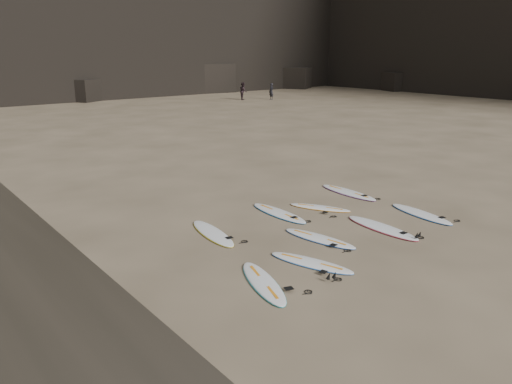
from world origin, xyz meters
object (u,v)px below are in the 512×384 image
surfboard_6 (279,213)px  person_a (271,91)px  surfboard_0 (263,282)px  surfboard_7 (320,207)px  surfboard_4 (421,214)px  surfboard_8 (348,192)px  surfboard_2 (319,238)px  surfboard_5 (213,233)px  surfboard_1 (311,262)px  surfboard_3 (382,227)px  person_b (243,91)px

surfboard_6 → person_a: bearing=51.5°
surfboard_0 → surfboard_6: surfboard_6 is taller
surfboard_0 → surfboard_7: 6.33m
surfboard_4 → surfboard_8: size_ratio=0.94×
surfboard_2 → person_a: (25.92, 32.94, 0.86)m
surfboard_6 → person_a: size_ratio=1.50×
surfboard_5 → person_a: bearing=56.1°
surfboard_2 → surfboard_8: (4.45, 2.78, 0.01)m
surfboard_4 → surfboard_2: bearing=-178.4°
surfboard_4 → surfboard_7: bearing=138.4°
surfboard_8 → surfboard_7: bearing=-161.4°
surfboard_1 → surfboard_3: surfboard_3 is taller
surfboard_1 → surfboard_4: 5.86m
surfboard_2 → surfboard_5: 3.28m
surfboard_1 → surfboard_6: bearing=42.8°
surfboard_0 → person_b: (26.61, 36.01, 0.90)m
surfboard_8 → person_b: person_b is taller
surfboard_2 → person_a: bearing=41.3°
surfboard_6 → surfboard_4: bearing=-38.3°
surfboard_0 → surfboard_8: (7.63, 4.01, 0.00)m
surfboard_3 → surfboard_8: bearing=59.2°
surfboard_0 → surfboard_3: surfboard_3 is taller
surfboard_7 → surfboard_6: bearing=135.6°
surfboard_7 → person_a: bearing=24.0°
surfboard_3 → surfboard_7: 2.71m
surfboard_1 → surfboard_0: bearing=165.8°
surfboard_6 → surfboard_7: size_ratio=1.22×
surfboard_6 → surfboard_0: bearing=-133.7°
surfboard_4 → surfboard_1: bearing=-165.8°
surfboard_1 → person_a: size_ratio=1.36×
surfboard_3 → surfboard_6: 3.54m
surfboard_1 → surfboard_8: bearing=15.4°
surfboard_0 → surfboard_1: surfboard_0 is taller
surfboard_0 → surfboard_3: (5.40, 0.63, 0.00)m
person_b → surfboard_3: bearing=178.7°
surfboard_1 → surfboard_2: (1.44, 1.11, 0.00)m
surfboard_2 → surfboard_0: bearing=-169.4°
surfboard_0 → surfboard_3: bearing=25.7°
surfboard_3 → surfboard_5: (-4.49, 2.96, -0.00)m
surfboard_2 → surfboard_3: bearing=-25.4°
surfboard_4 → person_a: bearing=66.1°
surfboard_6 → surfboard_3: bearing=-61.7°
surfboard_7 → person_b: (21.24, 32.67, 0.91)m
surfboard_4 → person_b: bearing=70.5°
surfboard_0 → surfboard_3: size_ratio=0.91×
surfboard_2 → surfboard_4: bearing=-17.7°
surfboard_3 → person_b: person_b is taller
surfboard_3 → surfboard_7: (-0.03, 2.71, -0.01)m
surfboard_2 → surfboard_4: 4.43m
surfboard_0 → surfboard_8: size_ratio=0.91×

